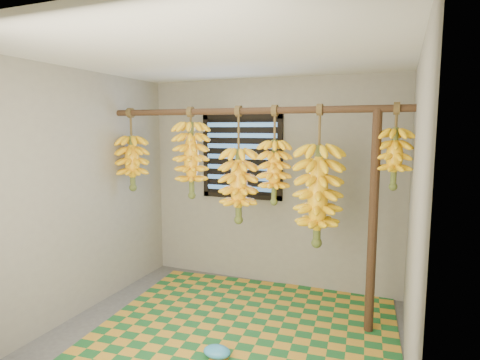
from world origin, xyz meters
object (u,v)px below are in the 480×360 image
at_px(support_post, 373,224).
at_px(banana_bunch_d, 274,172).
at_px(banana_bunch_a, 132,163).
at_px(banana_bunch_f, 394,158).
at_px(banana_bunch_e, 318,196).
at_px(plastic_bag, 217,352).
at_px(banana_bunch_c, 239,185).
at_px(banana_bunch_b, 191,160).
at_px(woven_mat, 250,324).

distance_m(support_post, banana_bunch_d, 1.00).
height_order(banana_bunch_a, banana_bunch_f, same).
bearing_deg(support_post, banana_bunch_e, 180.00).
height_order(plastic_bag, banana_bunch_a, banana_bunch_a).
height_order(banana_bunch_c, banana_bunch_f, same).
distance_m(banana_bunch_a, banana_bunch_b, 0.74).
bearing_deg(banana_bunch_f, plastic_bag, -143.88).
bearing_deg(support_post, banana_bunch_d, 180.00).
xyz_separation_m(plastic_bag, banana_bunch_e, (0.60, 0.91, 1.16)).
bearing_deg(banana_bunch_f, woven_mat, -166.74).
bearing_deg(banana_bunch_a, woven_mat, -10.73).
bearing_deg(banana_bunch_b, woven_mat, -20.58).
relative_size(plastic_bag, banana_bunch_c, 0.20).
bearing_deg(banana_bunch_c, banana_bunch_f, 0.00).
relative_size(support_post, banana_bunch_c, 1.75).
bearing_deg(support_post, banana_bunch_a, 180.00).
xyz_separation_m(woven_mat, banana_bunch_e, (0.56, 0.28, 1.22)).
bearing_deg(woven_mat, banana_bunch_c, 128.81).
bearing_deg(banana_bunch_d, banana_bunch_b, -180.00).
distance_m(banana_bunch_b, banana_bunch_f, 1.95).
height_order(woven_mat, banana_bunch_c, banana_bunch_c).
height_order(woven_mat, banana_bunch_e, banana_bunch_e).
bearing_deg(plastic_bag, banana_bunch_e, 56.36).
height_order(banana_bunch_b, banana_bunch_c, same).
xyz_separation_m(banana_bunch_a, banana_bunch_d, (1.63, 0.00, -0.04)).
xyz_separation_m(banana_bunch_a, banana_bunch_b, (0.74, -0.00, 0.05)).
distance_m(banana_bunch_d, banana_bunch_e, 0.47).
bearing_deg(woven_mat, banana_bunch_b, 159.42).
bearing_deg(support_post, woven_mat, -164.92).
relative_size(banana_bunch_c, banana_bunch_d, 1.22).
relative_size(woven_mat, banana_bunch_a, 3.00).
height_order(support_post, banana_bunch_c, banana_bunch_c).
distance_m(banana_bunch_b, banana_bunch_c, 0.58).
xyz_separation_m(banana_bunch_b, banana_bunch_f, (1.95, 0.00, 0.07)).
distance_m(banana_bunch_c, banana_bunch_d, 0.39).
relative_size(banana_bunch_b, banana_bunch_f, 1.27).
height_order(woven_mat, banana_bunch_d, banana_bunch_d).
relative_size(banana_bunch_a, banana_bunch_d, 0.95).
height_order(support_post, banana_bunch_a, banana_bunch_a).
bearing_deg(banana_bunch_a, banana_bunch_b, -0.00).
bearing_deg(woven_mat, banana_bunch_e, 26.86).
bearing_deg(banana_bunch_f, banana_bunch_d, 180.00).
bearing_deg(woven_mat, banana_bunch_a, 169.27).
xyz_separation_m(support_post, woven_mat, (-1.05, -0.28, -0.99)).
height_order(support_post, woven_mat, support_post).
bearing_deg(support_post, banana_bunch_c, 180.00).
xyz_separation_m(banana_bunch_e, banana_bunch_f, (0.64, 0.00, 0.36)).
height_order(woven_mat, banana_bunch_a, banana_bunch_a).
distance_m(banana_bunch_c, banana_bunch_e, 0.79).
bearing_deg(banana_bunch_e, plastic_bag, -123.64).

